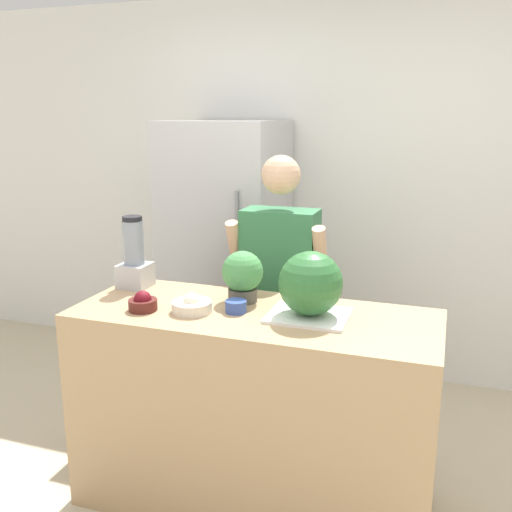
{
  "coord_description": "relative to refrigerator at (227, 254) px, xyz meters",
  "views": [
    {
      "loc": [
        0.79,
        -1.94,
        1.81
      ],
      "look_at": [
        0.0,
        0.35,
        1.21
      ],
      "focal_mm": 40.0,
      "sensor_mm": 36.0,
      "label": 1
    }
  ],
  "objects": [
    {
      "name": "potted_plant",
      "position": [
        0.53,
        -1.11,
        0.2
      ],
      "size": [
        0.19,
        0.19,
        0.24
      ],
      "color": "#514C47",
      "rests_on": "counter_island"
    },
    {
      "name": "bowl_small_blue",
      "position": [
        0.55,
        -1.26,
        0.1
      ],
      "size": [
        0.1,
        0.1,
        0.05
      ],
      "color": "#334C9E",
      "rests_on": "counter_island"
    },
    {
      "name": "bowl_cream",
      "position": [
        0.37,
        -1.32,
        0.1
      ],
      "size": [
        0.18,
        0.18,
        0.09
      ],
      "color": "beige",
      "rests_on": "counter_island"
    },
    {
      "name": "watermelon",
      "position": [
        0.88,
        -1.22,
        0.22
      ],
      "size": [
        0.28,
        0.28,
        0.28
      ],
      "color": "#2D6B33",
      "rests_on": "cutting_board"
    },
    {
      "name": "wall_back",
      "position": [
        0.63,
        0.41,
        0.41
      ],
      "size": [
        8.0,
        0.06,
        2.6
      ],
      "color": "white",
      "rests_on": "ground_plane"
    },
    {
      "name": "bowl_cherries",
      "position": [
        0.15,
        -1.37,
        0.11
      ],
      "size": [
        0.13,
        0.13,
        0.09
      ],
      "color": "#511E19",
      "rests_on": "counter_island"
    },
    {
      "name": "cutting_board",
      "position": [
        0.87,
        -1.22,
        0.08
      ],
      "size": [
        0.34,
        0.29,
        0.01
      ],
      "color": "white",
      "rests_on": "counter_island"
    },
    {
      "name": "person",
      "position": [
        0.56,
        -0.61,
        -0.07
      ],
      "size": [
        0.54,
        0.26,
        1.61
      ],
      "color": "#333338",
      "rests_on": "ground_plane"
    },
    {
      "name": "counter_island",
      "position": [
        0.63,
        -1.24,
        -0.41
      ],
      "size": [
        1.62,
        0.64,
        0.96
      ],
      "color": "tan",
      "rests_on": "ground_plane"
    },
    {
      "name": "refrigerator",
      "position": [
        0.0,
        0.0,
        0.0
      ],
      "size": [
        0.73,
        0.74,
        1.78
      ],
      "color": "#B7B7BC",
      "rests_on": "ground_plane"
    },
    {
      "name": "blender",
      "position": [
        -0.07,
        -1.07,
        0.22
      ],
      "size": [
        0.15,
        0.15,
        0.36
      ],
      "color": "#B7B7BC",
      "rests_on": "counter_island"
    }
  ]
}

